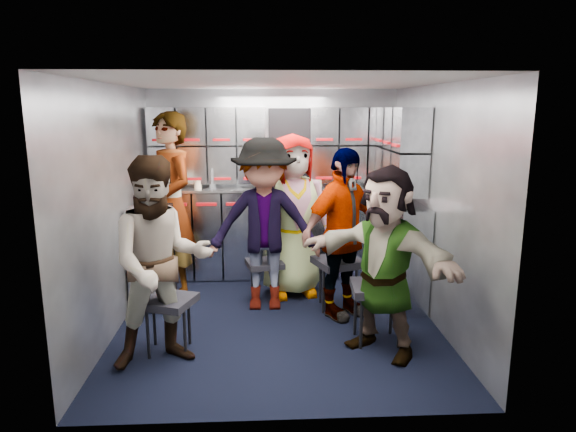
{
  "coord_description": "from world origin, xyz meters",
  "views": [
    {
      "loc": [
        -0.13,
        -4.35,
        1.91
      ],
      "look_at": [
        0.11,
        0.35,
        0.9
      ],
      "focal_mm": 32.0,
      "sensor_mm": 36.0,
      "label": 1
    }
  ],
  "objects_px": {
    "attendant_arc_c": "(293,216)",
    "attendant_standing": "(171,206)",
    "attendant_arc_a": "(161,263)",
    "attendant_arc_e": "(384,262)",
    "attendant_arc_b": "(264,225)",
    "attendant_arc_d": "(342,234)",
    "jump_seat_mid_right": "(338,264)",
    "jump_seat_near_left": "(168,304)",
    "jump_seat_center": "(292,254)",
    "jump_seat_mid_left": "(265,266)",
    "jump_seat_near_right": "(378,291)"
  },
  "relations": [
    {
      "from": "attendant_arc_c",
      "to": "attendant_standing",
      "type": "bearing_deg",
      "value": 166.48
    },
    {
      "from": "attendant_arc_a",
      "to": "attendant_arc_e",
      "type": "xyz_separation_m",
      "value": [
        1.68,
        0.09,
        -0.04
      ]
    },
    {
      "from": "attendant_arc_b",
      "to": "attendant_arc_d",
      "type": "bearing_deg",
      "value": -17.3
    },
    {
      "from": "jump_seat_mid_right",
      "to": "attendant_arc_a",
      "type": "relative_size",
      "value": 0.33
    },
    {
      "from": "jump_seat_near_left",
      "to": "attendant_arc_c",
      "type": "height_order",
      "value": "attendant_arc_c"
    },
    {
      "from": "jump_seat_near_left",
      "to": "attendant_arc_b",
      "type": "distance_m",
      "value": 1.24
    },
    {
      "from": "attendant_arc_a",
      "to": "attendant_arc_d",
      "type": "distance_m",
      "value": 1.69
    },
    {
      "from": "attendant_arc_a",
      "to": "attendant_arc_e",
      "type": "relative_size",
      "value": 1.06
    },
    {
      "from": "jump_seat_near_left",
      "to": "attendant_arc_a",
      "type": "relative_size",
      "value": 0.3
    },
    {
      "from": "attendant_arc_e",
      "to": "jump_seat_center",
      "type": "bearing_deg",
      "value": 157.76
    },
    {
      "from": "jump_seat_mid_left",
      "to": "attendant_arc_c",
      "type": "relative_size",
      "value": 0.25
    },
    {
      "from": "jump_seat_center",
      "to": "attendant_standing",
      "type": "bearing_deg",
      "value": -173.86
    },
    {
      "from": "jump_seat_mid_right",
      "to": "attendant_arc_a",
      "type": "distance_m",
      "value": 1.82
    },
    {
      "from": "jump_seat_mid_left",
      "to": "jump_seat_near_right",
      "type": "height_order",
      "value": "jump_seat_near_right"
    },
    {
      "from": "attendant_arc_b",
      "to": "jump_seat_center",
      "type": "bearing_deg",
      "value": 62.77
    },
    {
      "from": "jump_seat_mid_right",
      "to": "jump_seat_mid_left",
      "type": "bearing_deg",
      "value": 161.41
    },
    {
      "from": "jump_seat_mid_right",
      "to": "attendant_arc_d",
      "type": "relative_size",
      "value": 0.33
    },
    {
      "from": "jump_seat_center",
      "to": "jump_seat_near_right",
      "type": "xyz_separation_m",
      "value": [
        0.62,
        -1.33,
        0.06
      ]
    },
    {
      "from": "attendant_arc_a",
      "to": "jump_seat_near_left",
      "type": "bearing_deg",
      "value": 72.14
    },
    {
      "from": "jump_seat_near_left",
      "to": "attendant_arc_d",
      "type": "xyz_separation_m",
      "value": [
        1.46,
        0.65,
        0.38
      ]
    },
    {
      "from": "jump_seat_center",
      "to": "jump_seat_mid_right",
      "type": "distance_m",
      "value": 0.72
    },
    {
      "from": "jump_seat_mid_left",
      "to": "attendant_arc_b",
      "type": "relative_size",
      "value": 0.25
    },
    {
      "from": "jump_seat_mid_left",
      "to": "attendant_arc_d",
      "type": "bearing_deg",
      "value": -30.69
    },
    {
      "from": "attendant_standing",
      "to": "attendant_arc_e",
      "type": "bearing_deg",
      "value": 17.21
    },
    {
      "from": "jump_seat_mid_right",
      "to": "attendant_arc_b",
      "type": "distance_m",
      "value": 0.8
    },
    {
      "from": "jump_seat_near_right",
      "to": "attendant_arc_b",
      "type": "height_order",
      "value": "attendant_arc_b"
    },
    {
      "from": "jump_seat_center",
      "to": "jump_seat_mid_right",
      "type": "xyz_separation_m",
      "value": [
        0.41,
        -0.59,
        0.06
      ]
    },
    {
      "from": "jump_seat_mid_left",
      "to": "jump_seat_mid_right",
      "type": "xyz_separation_m",
      "value": [
        0.7,
        -0.24,
        0.07
      ]
    },
    {
      "from": "attendant_arc_c",
      "to": "attendant_arc_b",
      "type": "bearing_deg",
      "value": -140.58
    },
    {
      "from": "jump_seat_mid_left",
      "to": "attendant_standing",
      "type": "relative_size",
      "value": 0.22
    },
    {
      "from": "jump_seat_mid_left",
      "to": "jump_seat_near_left",
      "type": "bearing_deg",
      "value": -125.55
    },
    {
      "from": "jump_seat_mid_left",
      "to": "attendant_arc_c",
      "type": "distance_m",
      "value": 0.58
    },
    {
      "from": "jump_seat_near_right",
      "to": "attendant_arc_d",
      "type": "distance_m",
      "value": 0.69
    },
    {
      "from": "jump_seat_near_left",
      "to": "attendant_arc_b",
      "type": "bearing_deg",
      "value": 49.32
    },
    {
      "from": "attendant_standing",
      "to": "attendant_arc_c",
      "type": "xyz_separation_m",
      "value": [
        1.23,
        -0.05,
        -0.11
      ]
    },
    {
      "from": "attendant_arc_a",
      "to": "attendant_arc_e",
      "type": "height_order",
      "value": "attendant_arc_a"
    },
    {
      "from": "jump_seat_mid_right",
      "to": "jump_seat_center",
      "type": "bearing_deg",
      "value": 124.65
    },
    {
      "from": "jump_seat_near_left",
      "to": "attendant_standing",
      "type": "relative_size",
      "value": 0.26
    },
    {
      "from": "jump_seat_center",
      "to": "attendant_standing",
      "type": "height_order",
      "value": "attendant_standing"
    },
    {
      "from": "attendant_standing",
      "to": "attendant_arc_b",
      "type": "xyz_separation_m",
      "value": [
        0.94,
        -0.4,
        -0.12
      ]
    },
    {
      "from": "jump_seat_mid_right",
      "to": "attendant_arc_a",
      "type": "xyz_separation_m",
      "value": [
        -1.46,
        -1.01,
        0.35
      ]
    },
    {
      "from": "attendant_arc_a",
      "to": "jump_seat_mid_right",
      "type": "bearing_deg",
      "value": 16.83
    },
    {
      "from": "jump_seat_mid_left",
      "to": "attendant_arc_c",
      "type": "height_order",
      "value": "attendant_arc_c"
    },
    {
      "from": "jump_seat_center",
      "to": "attendant_arc_b",
      "type": "xyz_separation_m",
      "value": [
        -0.29,
        -0.54,
        0.44
      ]
    },
    {
      "from": "jump_seat_center",
      "to": "attendant_arc_a",
      "type": "bearing_deg",
      "value": -123.33
    },
    {
      "from": "attendant_arc_d",
      "to": "jump_seat_near_right",
      "type": "bearing_deg",
      "value": -104.69
    },
    {
      "from": "attendant_standing",
      "to": "attendant_arc_c",
      "type": "height_order",
      "value": "attendant_standing"
    },
    {
      "from": "attendant_standing",
      "to": "jump_seat_mid_right",
      "type": "bearing_deg",
      "value": 38.27
    },
    {
      "from": "jump_seat_mid_left",
      "to": "attendant_arc_e",
      "type": "xyz_separation_m",
      "value": [
        0.91,
        -1.16,
        0.38
      ]
    },
    {
      "from": "attendant_arc_c",
      "to": "attendant_arc_d",
      "type": "bearing_deg",
      "value": -66.63
    }
  ]
}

